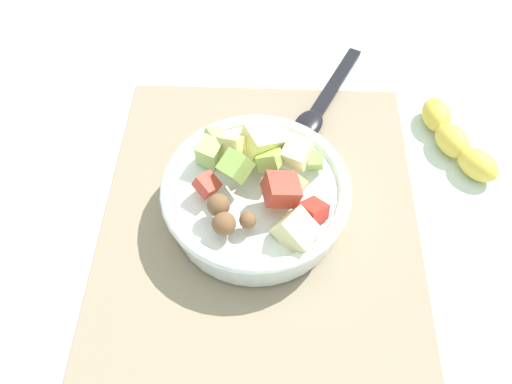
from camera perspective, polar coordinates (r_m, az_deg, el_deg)
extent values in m
plane|color=silver|center=(0.61, 0.47, -2.92)|extent=(2.40, 2.40, 0.00)
cube|color=gray|center=(0.60, 0.47, -2.77)|extent=(0.43, 0.38, 0.01)
cylinder|color=white|center=(0.58, 0.00, -0.78)|extent=(0.20, 0.20, 0.05)
torus|color=white|center=(0.56, 0.00, 0.54)|extent=(0.22, 0.22, 0.02)
cube|color=red|center=(0.54, 6.48, -2.17)|extent=(0.04, 0.04, 0.03)
cube|color=#9EC656|center=(0.55, 1.55, 3.66)|extent=(0.03, 0.03, 0.03)
cube|color=#BC3828|center=(0.53, 2.89, 0.29)|extent=(0.04, 0.05, 0.03)
sphere|color=brown|center=(0.52, -3.65, -3.60)|extent=(0.04, 0.04, 0.04)
cube|color=beige|center=(0.52, 4.59, -4.41)|extent=(0.05, 0.06, 0.05)
cube|color=#E5D684|center=(0.57, -2.29, 5.28)|extent=(0.05, 0.05, 0.04)
cube|color=#BC3828|center=(0.54, -5.58, 0.85)|extent=(0.03, 0.03, 0.03)
sphere|color=brown|center=(0.52, -4.29, -1.48)|extent=(0.04, 0.04, 0.04)
cube|color=#E5D684|center=(0.54, 4.37, 0.73)|extent=(0.04, 0.03, 0.03)
cube|color=#93C160|center=(0.59, -4.87, 5.93)|extent=(0.03, 0.03, 0.03)
cube|color=#93C160|center=(0.57, 6.77, 3.55)|extent=(0.02, 0.02, 0.03)
cube|color=#E5D684|center=(0.57, 0.21, 5.66)|extent=(0.05, 0.06, 0.04)
cube|color=beige|center=(0.58, 1.82, 6.06)|extent=(0.04, 0.04, 0.03)
cube|color=#9EC656|center=(0.53, -2.34, 2.98)|extent=(0.04, 0.04, 0.04)
cube|color=#A3CC6B|center=(0.57, -5.29, 4.50)|extent=(0.04, 0.03, 0.04)
cube|color=beige|center=(0.56, 4.73, 4.48)|extent=(0.04, 0.04, 0.03)
sphere|color=brown|center=(0.52, -0.95, -3.23)|extent=(0.02, 0.03, 0.02)
ellipsoid|color=black|center=(0.68, 5.92, 7.62)|extent=(0.07, 0.06, 0.01)
cube|color=black|center=(0.75, 8.99, 12.16)|extent=(0.15, 0.08, 0.01)
ellipsoid|color=yellow|center=(0.72, 19.78, 8.24)|extent=(0.06, 0.04, 0.04)
ellipsoid|color=yellow|center=(0.70, 21.35, 5.47)|extent=(0.06, 0.06, 0.04)
ellipsoid|color=yellow|center=(0.69, 23.88, 2.85)|extent=(0.07, 0.06, 0.04)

